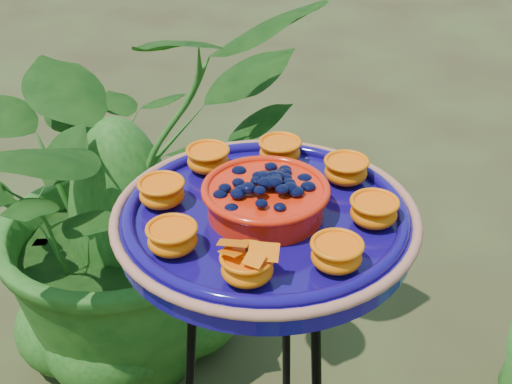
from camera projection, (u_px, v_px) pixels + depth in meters
feeder_dish at (266, 215)px, 1.04m from camera, size 0.48×0.48×0.10m
shrub_back_left at (120, 189)px, 1.81m from camera, size 1.13×1.18×1.02m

